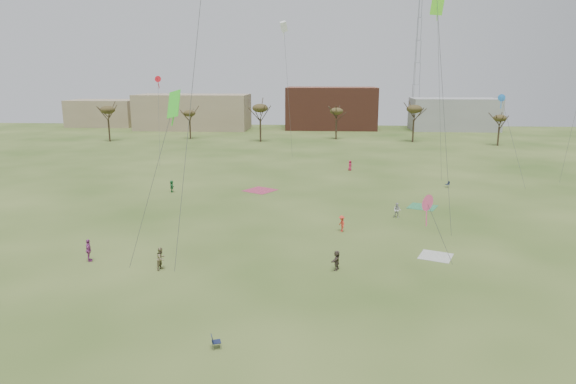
{
  "coord_description": "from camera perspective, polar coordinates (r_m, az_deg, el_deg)",
  "views": [
    {
      "loc": [
        3.1,
        -31.28,
        15.57
      ],
      "look_at": [
        0.0,
        12.0,
        5.5
      ],
      "focal_mm": 31.62,
      "sensor_mm": 36.0,
      "label": 1
    }
  ],
  "objects": [
    {
      "name": "radio_tower",
      "position": [
        158.62,
        14.3,
        13.99
      ],
      "size": [
        1.51,
        1.72,
        41.0
      ],
      "color": "#9EA3A8",
      "rests_on": "ground"
    },
    {
      "name": "flyer_far_a",
      "position": [
        70.48,
        -12.94,
        0.64
      ],
      "size": [
        0.99,
        1.58,
        1.63
      ],
      "primitive_type": "imported",
      "rotation": [
        0.0,
        0.0,
        1.93
      ],
      "color": "#287A3F",
      "rests_on": "ground"
    },
    {
      "name": "blanket_cream",
      "position": [
        46.68,
        16.27,
        -6.96
      ],
      "size": [
        3.48,
        3.48,
        0.03
      ],
      "primitive_type": "cube",
      "rotation": [
        0.0,
        0.0,
        2.75
      ],
      "color": "beige",
      "rests_on": "ground"
    },
    {
      "name": "building_brick",
      "position": [
        151.6,
        4.88,
        9.4
      ],
      "size": [
        26.0,
        16.0,
        12.0
      ],
      "primitive_type": "cube",
      "color": "brown",
      "rests_on": "ground"
    },
    {
      "name": "spectator_fore_b",
      "position": [
        42.96,
        -14.07,
        -7.26
      ],
      "size": [
        0.96,
        1.09,
        1.87
      ],
      "primitive_type": "imported",
      "rotation": [
        0.0,
        0.0,
        1.24
      ],
      "color": "#817552",
      "rests_on": "ground"
    },
    {
      "name": "kites_aloft",
      "position": [
        65.29,
        0.51,
        17.58
      ],
      "size": [
        77.99,
        56.85,
        26.95
      ],
      "color": "red",
      "rests_on": "ground"
    },
    {
      "name": "flyer_mid_b",
      "position": [
        51.78,
        6.06,
        -3.54
      ],
      "size": [
        0.94,
        1.22,
        1.67
      ],
      "primitive_type": "imported",
      "rotation": [
        0.0,
        0.0,
        5.05
      ],
      "color": "red",
      "rests_on": "ground"
    },
    {
      "name": "tree_line",
      "position": [
        110.89,
        1.03,
        8.68
      ],
      "size": [
        117.44,
        49.32,
        8.91
      ],
      "color": "#3A2B1E",
      "rests_on": "ground"
    },
    {
      "name": "ground",
      "position": [
        35.08,
        -1.44,
        -13.29
      ],
      "size": [
        260.0,
        260.0,
        0.0
      ],
      "primitive_type": "plane",
      "color": "#2C4816",
      "rests_on": "ground"
    },
    {
      "name": "camp_chair_right",
      "position": [
        75.17,
        17.47,
        0.7
      ],
      "size": [
        0.66,
        0.63,
        0.87
      ],
      "rotation": [
        0.0,
        0.0,
        4.99
      ],
      "color": "#121932",
      "rests_on": "ground"
    },
    {
      "name": "spectator_mid_e",
      "position": [
        57.68,
        12.16,
        -2.03
      ],
      "size": [
        0.99,
        0.89,
        1.68
      ],
      "primitive_type": "imported",
      "rotation": [
        0.0,
        0.0,
        5.91
      ],
      "color": "#BABABA",
      "rests_on": "ground"
    },
    {
      "name": "camp_chair_center",
      "position": [
        31.08,
        -8.08,
        -16.59
      ],
      "size": [
        0.68,
        0.65,
        0.87
      ],
      "rotation": [
        0.0,
        0.0,
        1.91
      ],
      "color": "#151D3C",
      "rests_on": "ground"
    },
    {
      "name": "spectator_mid_d",
      "position": [
        46.63,
        -21.51,
        -6.12
      ],
      "size": [
        0.91,
        1.24,
        1.95
      ],
      "primitive_type": "imported",
      "rotation": [
        0.0,
        0.0,
        2.0
      ],
      "color": "#A34390",
      "rests_on": "ground"
    },
    {
      "name": "flyer_far_b",
      "position": [
        84.98,
        6.99,
        2.99
      ],
      "size": [
        0.91,
        0.99,
        1.7
      ],
      "primitive_type": "imported",
      "rotation": [
        0.0,
        0.0,
        0.99
      ],
      "color": "#BF2049",
      "rests_on": "ground"
    },
    {
      "name": "building_grey",
      "position": [
        154.17,
        18.13,
        8.31
      ],
      "size": [
        24.0,
        12.0,
        9.0
      ],
      "primitive_type": "cube",
      "color": "gray",
      "rests_on": "ground"
    },
    {
      "name": "blanket_plum",
      "position": [
        69.91,
        -3.16,
        0.18
      ],
      "size": [
        5.09,
        5.09,
        0.03
      ],
      "primitive_type": "cube",
      "rotation": [
        0.0,
        0.0,
        2.58
      ],
      "color": "#AE3555",
      "rests_on": "ground"
    },
    {
      "name": "blanket_olive",
      "position": [
        63.24,
        14.88,
        -1.63
      ],
      "size": [
        4.16,
        4.16,
        0.03
      ],
      "primitive_type": "cube",
      "rotation": [
        0.0,
        0.0,
        1.16
      ],
      "color": "#318853",
      "rests_on": "ground"
    },
    {
      "name": "building_tan",
      "position": [
        151.53,
        -10.6,
        8.85
      ],
      "size": [
        32.0,
        14.0,
        10.0
      ],
      "primitive_type": "cube",
      "color": "#937F60",
      "rests_on": "ground"
    },
    {
      "name": "building_tan_west",
      "position": [
        168.13,
        -20.03,
        8.34
      ],
      "size": [
        20.0,
        12.0,
        8.0
      ],
      "primitive_type": "cube",
      "color": "#937F60",
      "rests_on": "ground"
    },
    {
      "name": "spectator_fore_c",
      "position": [
        41.82,
        5.48,
        -7.65
      ],
      "size": [
        0.98,
        1.6,
        1.65
      ],
      "primitive_type": "imported",
      "rotation": [
        0.0,
        0.0,
        4.36
      ],
      "color": "brown",
      "rests_on": "ground"
    }
  ]
}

